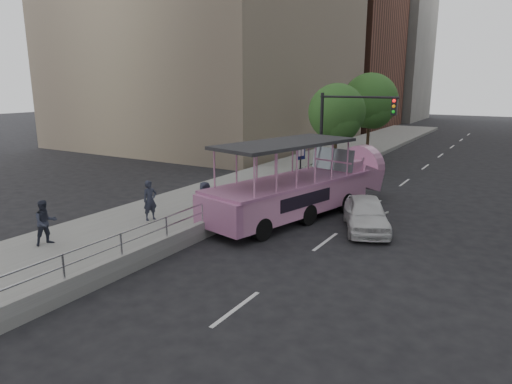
{
  "coord_description": "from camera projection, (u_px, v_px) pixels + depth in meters",
  "views": [
    {
      "loc": [
        7.01,
        -10.99,
        5.72
      ],
      "look_at": [
        -1.19,
        2.66,
        1.9
      ],
      "focal_mm": 32.0,
      "sensor_mm": 36.0,
      "label": 1
    }
  ],
  "objects": [
    {
      "name": "ground",
      "position": [
        245.0,
        274.0,
        14.01
      ],
      "size": [
        160.0,
        160.0,
        0.0
      ],
      "primitive_type": "plane",
      "color": "black"
    },
    {
      "name": "sidewalk",
      "position": [
        254.0,
        186.0,
        25.19
      ],
      "size": [
        5.5,
        80.0,
        0.3
      ],
      "primitive_type": "cube",
      "color": "gray",
      "rests_on": "ground"
    },
    {
      "name": "kerb_wall",
      "position": [
        203.0,
        226.0,
        17.13
      ],
      "size": [
        0.24,
        30.0,
        0.36
      ],
      "primitive_type": "cube",
      "color": "#9F9F9A",
      "rests_on": "sidewalk"
    },
    {
      "name": "guardrail",
      "position": [
        203.0,
        209.0,
        16.97
      ],
      "size": [
        0.07,
        22.0,
        0.71
      ],
      "color": "silver",
      "rests_on": "kerb_wall"
    },
    {
      "name": "duck_boat",
      "position": [
        305.0,
        187.0,
        20.11
      ],
      "size": [
        4.75,
        10.4,
        3.36
      ],
      "color": "black",
      "rests_on": "ground"
    },
    {
      "name": "car",
      "position": [
        366.0,
        214.0,
        18.06
      ],
      "size": [
        3.08,
        4.25,
        1.34
      ],
      "primitive_type": "imported",
      "rotation": [
        0.0,
        0.0,
        0.42
      ],
      "color": "silver",
      "rests_on": "ground"
    },
    {
      "name": "pedestrian_near",
      "position": [
        150.0,
        200.0,
        18.33
      ],
      "size": [
        0.56,
        0.69,
        1.63
      ],
      "primitive_type": "imported",
      "rotation": [
        0.0,
        0.0,
        1.25
      ],
      "color": "#272B3A",
      "rests_on": "sidewalk"
    },
    {
      "name": "pedestrian_mid",
      "position": [
        45.0,
        222.0,
        15.54
      ],
      "size": [
        0.76,
        0.88,
        1.56
      ],
      "primitive_type": "imported",
      "rotation": [
        0.0,
        0.0,
        1.33
      ],
      "color": "#272B3A",
      "rests_on": "sidewalk"
    },
    {
      "name": "pedestrian_far",
      "position": [
        205.0,
        202.0,
        18.11
      ],
      "size": [
        0.83,
        0.95,
        1.63
      ],
      "primitive_type": "imported",
      "rotation": [
        0.0,
        0.0,
        1.08
      ],
      "color": "#272B3A",
      "rests_on": "sidewalk"
    },
    {
      "name": "parking_sign",
      "position": [
        300.0,
        162.0,
        23.15
      ],
      "size": [
        0.22,
        0.62,
        2.86
      ],
      "color": "black",
      "rests_on": "ground"
    },
    {
      "name": "traffic_signal",
      "position": [
        342.0,
        125.0,
        24.46
      ],
      "size": [
        4.2,
        0.32,
        5.2
      ],
      "color": "black",
      "rests_on": "ground"
    },
    {
      "name": "street_tree_near",
      "position": [
        338.0,
        115.0,
        28.05
      ],
      "size": [
        3.52,
        3.52,
        5.72
      ],
      "color": "#382819",
      "rests_on": "ground"
    },
    {
      "name": "street_tree_far",
      "position": [
        371.0,
        103.0,
        32.83
      ],
      "size": [
        3.97,
        3.97,
        6.45
      ],
      "color": "#382819",
      "rests_on": "ground"
    },
    {
      "name": "midrise_brick",
      "position": [
        324.0,
        26.0,
        60.0
      ],
      "size": [
        18.0,
        16.0,
        26.0
      ],
      "primitive_type": "cube",
      "color": "brown",
      "rests_on": "ground"
    },
    {
      "name": "midrise_stone_b",
      "position": [
        374.0,
        55.0,
        73.03
      ],
      "size": [
        16.0,
        14.0,
        20.0
      ],
      "primitive_type": "cube",
      "color": "slate",
      "rests_on": "ground"
    }
  ]
}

